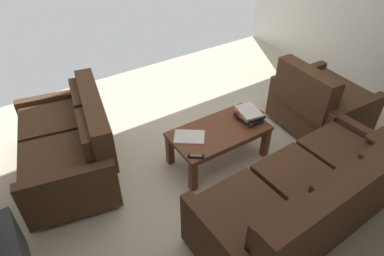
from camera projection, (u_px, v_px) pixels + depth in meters
The scene contains 8 objects.
ground_plane at pixel (218, 159), 3.79m from camera, with size 5.30×4.84×0.01m, color beige.
sofa_main at pixel (308, 198), 2.86m from camera, with size 2.00×0.93×0.88m.
loveseat_near at pixel (71, 144), 3.43m from camera, with size 1.10×1.55×0.86m.
coffee_table at pixel (219, 135), 3.59m from camera, with size 1.04×0.55×0.41m.
armchair_side at pixel (319, 103), 4.01m from camera, with size 0.93×1.01×0.90m.
book_stack at pixel (249, 114), 3.67m from camera, with size 0.27×0.32×0.11m.
tv_remote at pixel (196, 156), 3.21m from camera, with size 0.15×0.13×0.02m.
loose_magazine at pixel (189, 137), 3.45m from camera, with size 0.22×0.31×0.01m, color silver.
Camera 1 is at (1.74, 2.17, 2.61)m, focal length 31.48 mm.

